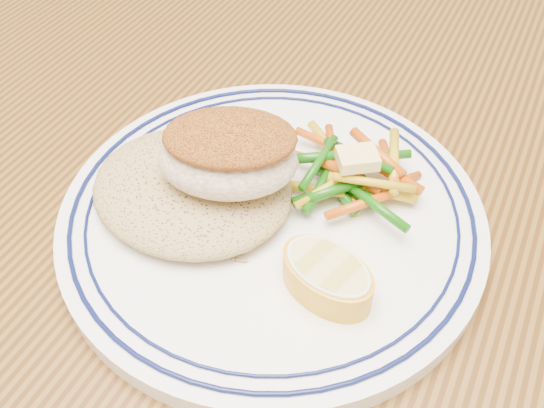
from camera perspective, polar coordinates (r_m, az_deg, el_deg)
The scene contains 7 objects.
dining_table at distance 0.48m, azimuth -2.02°, elevation -11.28°, with size 1.50×0.90×0.75m.
plate at distance 0.41m, azimuth -0.00°, elevation -1.02°, with size 0.28×0.28×0.02m.
rice_pilaf at distance 0.40m, azimuth -7.55°, elevation 1.81°, with size 0.14×0.12×0.03m, color #9B814D.
fish_fillet at distance 0.38m, azimuth -4.11°, elevation 4.74°, with size 0.11×0.09×0.04m.
vegetable_pile at distance 0.41m, azimuth 7.51°, elevation 2.89°, with size 0.11×0.09×0.03m.
butter_pat at distance 0.39m, azimuth 8.06°, elevation 4.28°, with size 0.03×0.02×0.01m, color #FDE07B.
lemon_wedge at distance 0.35m, azimuth 5.20°, elevation -6.75°, with size 0.07×0.07×0.02m.
Camera 1 is at (0.13, -0.22, 1.06)m, focal length 40.00 mm.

